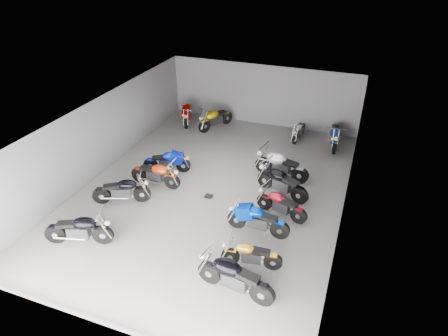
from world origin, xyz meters
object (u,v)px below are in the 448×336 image
(motorcycle_left_e, at_px, (167,162))
(motorcycle_right_b, at_px, (251,255))
(drain_grate, at_px, (209,196))
(motorcycle_left_d, at_px, (156,174))
(motorcycle_back_e, at_px, (299,131))
(motorcycle_right_a, at_px, (234,277))
(motorcycle_right_f, at_px, (281,165))
(motorcycle_right_d, at_px, (281,204))
(motorcycle_back_a, at_px, (188,113))
(motorcycle_right_e, at_px, (282,183))
(motorcycle_back_b, at_px, (215,118))
(motorcycle_left_c, at_px, (122,190))
(motorcycle_back_f, at_px, (335,136))
(motorcycle_right_c, at_px, (257,220))
(motorcycle_left_a, at_px, (79,230))

(motorcycle_left_e, bearing_deg, motorcycle_right_b, 30.38)
(drain_grate, xyz_separation_m, motorcycle_right_b, (2.65, -3.07, 0.45))
(motorcycle_left_d, bearing_deg, motorcycle_back_e, 144.69)
(motorcycle_right_a, bearing_deg, motorcycle_right_f, 10.44)
(drain_grate, distance_m, motorcycle_right_a, 4.95)
(motorcycle_right_f, bearing_deg, motorcycle_right_d, -156.44)
(motorcycle_right_f, height_order, motorcycle_back_a, motorcycle_right_f)
(motorcycle_left_d, xyz_separation_m, motorcycle_back_a, (-1.49, 6.20, 0.03))
(motorcycle_right_f, bearing_deg, motorcycle_right_e, -155.27)
(motorcycle_right_e, bearing_deg, motorcycle_back_b, 65.49)
(drain_grate, height_order, motorcycle_left_c, motorcycle_left_c)
(motorcycle_left_e, bearing_deg, motorcycle_back_b, 157.34)
(motorcycle_right_d, relative_size, motorcycle_back_b, 0.92)
(motorcycle_back_a, xyz_separation_m, motorcycle_back_e, (6.02, 0.09, -0.10))
(motorcycle_right_f, bearing_deg, motorcycle_left_d, 127.40)
(motorcycle_back_f, bearing_deg, motorcycle_right_c, 70.62)
(motorcycle_right_c, distance_m, motorcycle_right_d, 1.32)
(drain_grate, relative_size, motorcycle_right_d, 0.16)
(drain_grate, bearing_deg, motorcycle_right_a, -59.14)
(motorcycle_left_a, distance_m, motorcycle_back_f, 12.22)
(motorcycle_left_e, bearing_deg, motorcycle_back_e, 118.52)
(motorcycle_back_a, xyz_separation_m, motorcycle_back_f, (7.79, -0.11, 0.01))
(motorcycle_right_a, relative_size, motorcycle_back_b, 1.11)
(motorcycle_right_d, distance_m, motorcycle_back_e, 6.55)
(motorcycle_back_a, bearing_deg, drain_grate, 102.84)
(motorcycle_left_a, xyz_separation_m, motorcycle_left_c, (-0.00, 2.50, -0.02))
(motorcycle_left_c, distance_m, motorcycle_right_a, 6.07)
(motorcycle_left_c, xyz_separation_m, motorcycle_back_b, (0.78, 7.54, 0.03))
(motorcycle_back_a, bearing_deg, motorcycle_left_c, 78.02)
(motorcycle_left_e, relative_size, motorcycle_right_e, 0.89)
(drain_grate, relative_size, motorcycle_right_f, 0.14)
(drain_grate, bearing_deg, motorcycle_back_b, 109.31)
(motorcycle_right_b, relative_size, motorcycle_back_f, 0.80)
(motorcycle_left_a, relative_size, motorcycle_left_e, 1.11)
(motorcycle_left_c, bearing_deg, motorcycle_right_f, 102.08)
(motorcycle_right_f, relative_size, motorcycle_back_b, 1.09)
(motorcycle_back_e, bearing_deg, motorcycle_left_a, 67.99)
(motorcycle_right_a, bearing_deg, motorcycle_back_a, 39.36)
(drain_grate, xyz_separation_m, motorcycle_left_c, (-2.90, -1.50, 0.52))
(motorcycle_left_c, distance_m, motorcycle_right_d, 5.93)
(motorcycle_right_f, bearing_deg, motorcycle_left_e, 114.89)
(motorcycle_left_a, bearing_deg, motorcycle_back_b, 156.59)
(motorcycle_back_b, bearing_deg, motorcycle_right_d, 153.59)
(motorcycle_right_b, xyz_separation_m, motorcycle_back_e, (-0.42, 9.36, -0.00))
(motorcycle_left_a, bearing_deg, motorcycle_back_a, 166.00)
(motorcycle_right_f, relative_size, motorcycle_back_e, 1.26)
(motorcycle_left_e, xyz_separation_m, motorcycle_right_a, (4.89, -5.36, 0.08))
(motorcycle_left_e, distance_m, motorcycle_right_d, 5.44)
(motorcycle_left_e, bearing_deg, motorcycle_right_c, 41.85)
(motorcycle_right_a, bearing_deg, motorcycle_right_e, 7.34)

